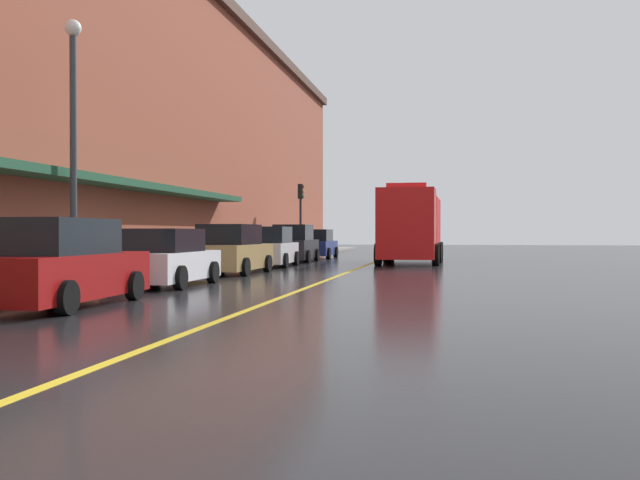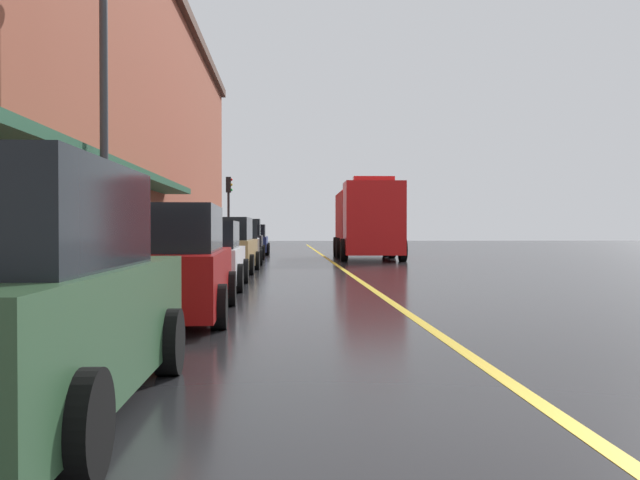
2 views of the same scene
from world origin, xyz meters
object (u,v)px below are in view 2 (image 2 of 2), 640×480
(parked_car_6, at_px, (250,241))
(parking_meter_0, at_px, (215,237))
(parked_car_4, at_px, (238,244))
(fire_truck, at_px, (367,222))
(parked_car_2, at_px, (202,256))
(parked_car_1, at_px, (167,265))
(parked_car_3, at_px, (224,247))
(parking_meter_1, at_px, (203,238))
(traffic_light_near, at_px, (229,199))
(parked_car_5, at_px, (243,241))
(parked_car_0, at_px, (17,301))
(street_lamp_left, at_px, (104,91))

(parked_car_6, distance_m, parking_meter_0, 5.59)
(parked_car_4, height_order, fire_truck, fire_truck)
(parked_car_2, xyz_separation_m, parked_car_4, (0.09, 11.52, 0.06))
(parked_car_1, xyz_separation_m, parked_car_3, (-0.08, 11.76, 0.00))
(parked_car_1, bearing_deg, parking_meter_1, 3.05)
(traffic_light_near, bearing_deg, parked_car_3, -85.97)
(parked_car_5, bearing_deg, parked_car_3, 179.31)
(parked_car_0, height_order, parked_car_3, parked_car_0)
(traffic_light_near, bearing_deg, fire_truck, -47.48)
(street_lamp_left, xyz_separation_m, traffic_light_near, (0.66, 25.79, -1.24))
(parked_car_2, distance_m, parked_car_3, 6.10)
(traffic_light_near, bearing_deg, parked_car_0, -87.99)
(parked_car_1, xyz_separation_m, street_lamp_left, (-2.03, 4.19, 3.57))
(parked_car_1, xyz_separation_m, parked_car_2, (-0.09, 5.65, -0.08))
(parked_car_1, xyz_separation_m, parked_car_5, (-0.09, 22.31, 0.04))
(parked_car_0, bearing_deg, parked_car_1, -0.89)
(parked_car_5, relative_size, parking_meter_1, 3.13)
(parked_car_5, relative_size, parked_car_6, 0.97)
(parked_car_4, height_order, street_lamp_left, street_lamp_left)
(parked_car_2, relative_size, parked_car_4, 1.01)
(street_lamp_left, bearing_deg, parking_meter_0, 88.12)
(parked_car_0, xyz_separation_m, traffic_light_near, (-1.26, 35.98, 2.28))
(parked_car_4, distance_m, parking_meter_0, 5.49)
(parked_car_6, height_order, street_lamp_left, street_lamp_left)
(parked_car_2, height_order, parking_meter_0, parked_car_2)
(parked_car_2, distance_m, parked_car_4, 11.52)
(parked_car_4, height_order, parked_car_6, parked_car_4)
(parked_car_4, distance_m, parked_car_6, 10.70)
(parked_car_4, bearing_deg, parked_car_2, 177.39)
(parked_car_2, bearing_deg, parked_car_1, -179.53)
(parking_meter_0, bearing_deg, parking_meter_1, -90.00)
(parked_car_5, bearing_deg, fire_truck, -92.19)
(parked_car_4, xyz_separation_m, parking_meter_0, (-1.43, 5.29, 0.25))
(parked_car_0, bearing_deg, traffic_light_near, 2.10)
(parked_car_2, bearing_deg, parked_car_3, -0.47)
(parked_car_2, bearing_deg, parking_meter_1, 6.03)
(parking_meter_0, bearing_deg, parked_car_0, -87.34)
(parked_car_3, relative_size, parked_car_5, 1.08)
(street_lamp_left, bearing_deg, parked_car_0, -79.32)
(parked_car_4, relative_size, traffic_light_near, 0.99)
(parking_meter_1, xyz_separation_m, street_lamp_left, (-0.60, -13.34, 3.34))
(parking_meter_0, bearing_deg, fire_truck, -2.38)
(parked_car_1, relative_size, parking_meter_1, 3.68)
(fire_truck, xyz_separation_m, traffic_light_near, (-7.17, 7.82, 1.39))
(parked_car_4, bearing_deg, parking_meter_1, 73.68)
(parked_car_1, bearing_deg, traffic_light_near, 1.01)
(parking_meter_1, bearing_deg, parked_car_5, 74.38)
(parked_car_2, xyz_separation_m, parking_meter_0, (-1.34, 16.81, 0.31))
(parking_meter_1, height_order, street_lamp_left, street_lamp_left)
(parked_car_6, height_order, parking_meter_0, parked_car_6)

